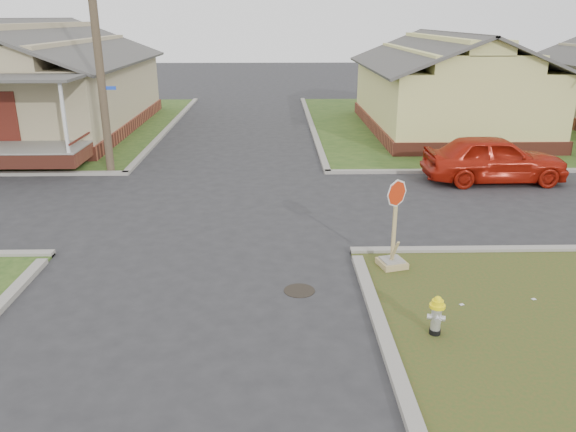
{
  "coord_description": "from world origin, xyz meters",
  "views": [
    {
      "loc": [
        1.73,
        -10.82,
        5.31
      ],
      "look_at": [
        2.0,
        1.0,
        1.1
      ],
      "focal_mm": 35.0,
      "sensor_mm": 36.0,
      "label": 1
    }
  ],
  "objects_px": {
    "fire_hydrant": "(437,313)",
    "red_sedan": "(494,159)",
    "utility_pole": "(96,37)",
    "stop_sign": "(393,248)"
  },
  "relations": [
    {
      "from": "fire_hydrant",
      "to": "red_sedan",
      "type": "xyz_separation_m",
      "value": [
        4.6,
        9.73,
        0.35
      ]
    },
    {
      "from": "fire_hydrant",
      "to": "utility_pole",
      "type": "bearing_deg",
      "value": 145.23
    },
    {
      "from": "utility_pole",
      "to": "red_sedan",
      "type": "relative_size",
      "value": 1.92
    },
    {
      "from": "red_sedan",
      "to": "fire_hydrant",
      "type": "bearing_deg",
      "value": 153.83
    },
    {
      "from": "fire_hydrant",
      "to": "red_sedan",
      "type": "relative_size",
      "value": 0.16
    },
    {
      "from": "fire_hydrant",
      "to": "stop_sign",
      "type": "relative_size",
      "value": 0.36
    },
    {
      "from": "utility_pole",
      "to": "fire_hydrant",
      "type": "height_order",
      "value": "utility_pole"
    },
    {
      "from": "utility_pole",
      "to": "red_sedan",
      "type": "xyz_separation_m",
      "value": [
        13.31,
        -1.46,
        -3.86
      ]
    },
    {
      "from": "utility_pole",
      "to": "fire_hydrant",
      "type": "bearing_deg",
      "value": -52.09
    },
    {
      "from": "utility_pole",
      "to": "fire_hydrant",
      "type": "relative_size",
      "value": 12.25
    }
  ]
}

